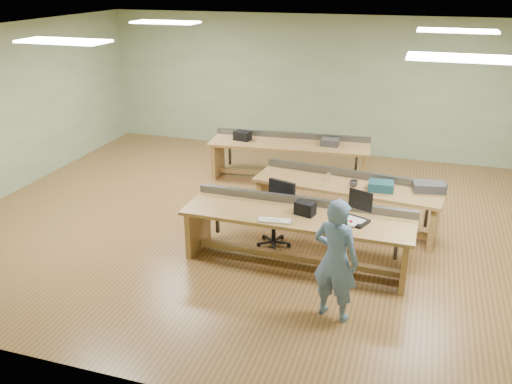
% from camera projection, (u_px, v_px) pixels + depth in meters
% --- Properties ---
extents(floor, '(10.00, 10.00, 0.00)m').
position_uv_depth(floor, '(274.00, 222.00, 8.89)').
color(floor, brown).
rests_on(floor, ground).
extents(ceiling, '(10.00, 10.00, 0.00)m').
position_uv_depth(ceiling, '(276.00, 33.00, 7.75)').
color(ceiling, silver).
rests_on(ceiling, wall_back).
extents(wall_back, '(10.00, 0.04, 3.00)m').
position_uv_depth(wall_back, '(324.00, 86.00, 11.85)').
color(wall_back, '#93AE83').
rests_on(wall_back, floor).
extents(wall_front, '(10.00, 0.04, 3.00)m').
position_uv_depth(wall_front, '(153.00, 255.00, 4.79)').
color(wall_front, '#93AE83').
rests_on(wall_front, floor).
extents(wall_left, '(0.04, 8.00, 3.00)m').
position_uv_depth(wall_left, '(7.00, 111.00, 9.72)').
color(wall_left, '#93AE83').
rests_on(wall_left, floor).
extents(fluor_panels, '(6.20, 3.50, 0.03)m').
position_uv_depth(fluor_panels, '(276.00, 36.00, 7.77)').
color(fluor_panels, white).
rests_on(fluor_panels, ceiling).
extents(workbench_front, '(3.18, 0.89, 0.86)m').
position_uv_depth(workbench_front, '(297.00, 226.00, 7.47)').
color(workbench_front, '#A88747').
rests_on(workbench_front, floor).
extents(workbench_mid, '(2.98, 1.10, 0.86)m').
position_uv_depth(workbench_mid, '(347.00, 195.00, 8.53)').
color(workbench_mid, '#A88747').
rests_on(workbench_mid, floor).
extents(workbench_back, '(3.14, 1.09, 0.86)m').
position_uv_depth(workbench_back, '(289.00, 152.00, 10.54)').
color(workbench_back, '#A88747').
rests_on(workbench_back, floor).
extents(person, '(0.63, 0.50, 1.52)m').
position_uv_depth(person, '(336.00, 260.00, 6.20)').
color(person, slate).
rests_on(person, floor).
extents(laptop_base, '(0.43, 0.39, 0.04)m').
position_uv_depth(laptop_base, '(354.00, 221.00, 7.15)').
color(laptop_base, black).
rests_on(laptop_base, workbench_front).
extents(laptop_screen, '(0.33, 0.15, 0.27)m').
position_uv_depth(laptop_screen, '(361.00, 200.00, 7.15)').
color(laptop_screen, black).
rests_on(laptop_screen, laptop_base).
extents(keyboard, '(0.45, 0.19, 0.02)m').
position_uv_depth(keyboard, '(274.00, 221.00, 7.17)').
color(keyboard, beige).
rests_on(keyboard, workbench_front).
extents(trackball_mouse, '(0.18, 0.19, 0.07)m').
position_uv_depth(trackball_mouse, '(352.00, 223.00, 7.04)').
color(trackball_mouse, white).
rests_on(trackball_mouse, workbench_front).
extents(camera_bag, '(0.30, 0.24, 0.18)m').
position_uv_depth(camera_bag, '(305.00, 208.00, 7.35)').
color(camera_bag, black).
rests_on(camera_bag, workbench_front).
extents(task_chair, '(0.65, 0.65, 0.96)m').
position_uv_depth(task_chair, '(276.00, 222.00, 8.08)').
color(task_chair, black).
rests_on(task_chair, floor).
extents(parts_bin_teal, '(0.40, 0.31, 0.13)m').
position_uv_depth(parts_bin_teal, '(381.00, 186.00, 8.18)').
color(parts_bin_teal, '#153E47').
rests_on(parts_bin_teal, workbench_mid).
extents(parts_bin_grey, '(0.52, 0.38, 0.13)m').
position_uv_depth(parts_bin_grey, '(429.00, 187.00, 8.15)').
color(parts_bin_grey, '#323234').
rests_on(parts_bin_grey, workbench_mid).
extents(mug, '(0.16, 0.16, 0.10)m').
position_uv_depth(mug, '(354.00, 183.00, 8.32)').
color(mug, '#323234').
rests_on(mug, workbench_mid).
extents(drinks_can, '(0.09, 0.09, 0.13)m').
position_uv_depth(drinks_can, '(329.00, 177.00, 8.53)').
color(drinks_can, silver).
rests_on(drinks_can, workbench_mid).
extents(storage_box_back, '(0.35, 0.28, 0.18)m').
position_uv_depth(storage_box_back, '(242.00, 136.00, 10.61)').
color(storage_box_back, black).
rests_on(storage_box_back, workbench_back).
extents(tray_back, '(0.34, 0.25, 0.13)m').
position_uv_depth(tray_back, '(330.00, 142.00, 10.28)').
color(tray_back, '#323234').
rests_on(tray_back, workbench_back).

